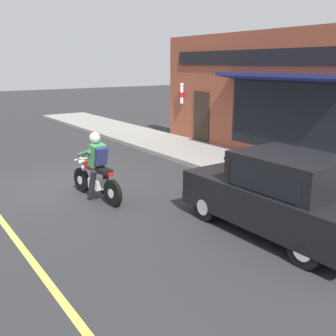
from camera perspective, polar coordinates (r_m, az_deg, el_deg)
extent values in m
plane|color=#2B2B2D|center=(10.71, -15.40, -2.73)|extent=(80.00, 80.00, 0.00)
cube|color=gray|center=(15.70, -0.55, 3.61)|extent=(2.60, 22.00, 0.14)
cube|color=brown|center=(13.90, 12.96, 10.22)|extent=(0.50, 9.62, 4.20)
cube|color=black|center=(12.97, 15.96, 7.27)|extent=(0.04, 4.04, 2.10)
cube|color=black|center=(12.98, 16.00, 7.27)|extent=(0.02, 4.23, 2.20)
cube|color=#2D2319|center=(15.72, 4.87, 7.19)|extent=(0.04, 0.90, 2.10)
cube|color=navy|center=(12.62, 15.38, 12.59)|extent=(0.81, 4.62, 0.24)
cube|color=black|center=(13.65, 12.45, 15.43)|extent=(0.06, 8.18, 0.50)
cylinder|color=white|center=(16.52, 2.00, 10.57)|extent=(0.14, 0.14, 0.70)
cylinder|color=red|center=(16.52, 2.00, 10.57)|extent=(0.15, 0.15, 0.20)
sphere|color=silver|center=(16.49, 2.02, 11.96)|extent=(0.16, 0.16, 0.16)
cylinder|color=black|center=(10.15, -12.41, -1.69)|extent=(0.17, 0.63, 0.62)
cylinder|color=silver|center=(10.15, -12.41, -1.69)|extent=(0.14, 0.23, 0.22)
cylinder|color=black|center=(9.00, -8.03, -3.63)|extent=(0.17, 0.63, 0.62)
cylinder|color=silver|center=(9.00, -8.03, -3.63)|extent=(0.14, 0.23, 0.22)
cube|color=silver|center=(9.50, -10.22, -2.21)|extent=(0.32, 0.43, 0.24)
ellipsoid|color=#B21919|center=(9.60, -11.11, 0.46)|extent=(0.36, 0.55, 0.24)
cube|color=black|center=(9.21, -9.58, -0.33)|extent=(0.32, 0.59, 0.10)
cylinder|color=silver|center=(9.98, -12.23, -0.08)|extent=(0.11, 0.33, 0.68)
cylinder|color=silver|center=(9.81, -11.98, 1.36)|extent=(0.56, 0.10, 0.04)
sphere|color=silver|center=(9.98, -12.42, 0.86)|extent=(0.16, 0.16, 0.16)
cylinder|color=silver|center=(9.29, -8.06, -3.17)|extent=(0.14, 0.56, 0.08)
cube|color=red|center=(8.92, -8.31, -0.99)|extent=(0.13, 0.07, 0.08)
cylinder|color=black|center=(9.34, -10.95, -2.29)|extent=(0.18, 0.36, 0.71)
cylinder|color=black|center=(9.52, -9.09, -1.88)|extent=(0.18, 0.36, 0.71)
cube|color=#387F42|center=(9.28, -10.25, 1.79)|extent=(0.37, 0.36, 0.57)
cylinder|color=#387F42|center=(9.38, -12.07, 2.09)|extent=(0.15, 0.53, 0.26)
cylinder|color=#387F42|center=(9.57, -9.99, 2.45)|extent=(0.15, 0.53, 0.26)
sphere|color=silver|center=(9.25, -10.57, 4.33)|extent=(0.26, 0.26, 0.26)
cube|color=navy|center=(9.14, -9.74, 1.75)|extent=(0.30, 0.27, 0.42)
cylinder|color=black|center=(8.16, 5.50, -5.59)|extent=(0.18, 0.60, 0.60)
cylinder|color=silver|center=(8.16, 5.50, -5.59)|extent=(0.20, 0.33, 0.33)
cylinder|color=black|center=(9.12, 12.37, -3.64)|extent=(0.18, 0.60, 0.60)
cylinder|color=silver|center=(9.12, 12.37, -3.64)|extent=(0.20, 0.33, 0.33)
cylinder|color=black|center=(6.70, 19.33, -11.18)|extent=(0.18, 0.60, 0.60)
cylinder|color=silver|center=(6.70, 19.33, -11.18)|extent=(0.20, 0.33, 0.33)
cube|color=black|center=(7.78, 15.44, -4.79)|extent=(1.67, 3.71, 0.70)
cube|color=black|center=(7.44, 17.25, -0.64)|extent=(1.45, 1.91, 0.66)
cube|color=black|center=(7.99, 12.30, 0.37)|extent=(1.33, 0.36, 0.51)
cube|color=black|center=(6.90, 13.56, -1.75)|extent=(0.04, 1.52, 0.46)
cube|color=black|center=(8.02, 20.41, 0.05)|extent=(0.04, 1.52, 0.46)
cube|color=silver|center=(8.64, 3.77, -1.45)|extent=(0.24, 0.04, 0.14)
cube|color=silver|center=(9.29, 8.63, -0.41)|extent=(0.24, 0.04, 0.14)
cube|color=#28282B|center=(9.04, 6.35, -3.21)|extent=(1.61, 0.13, 0.20)
cube|color=black|center=(11.09, 11.39, -1.02)|extent=(0.36, 0.36, 0.04)
cone|color=orange|center=(11.01, 11.47, 0.48)|extent=(0.28, 0.28, 0.56)
cylinder|color=white|center=(11.01, 11.48, 0.58)|extent=(0.20, 0.20, 0.08)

